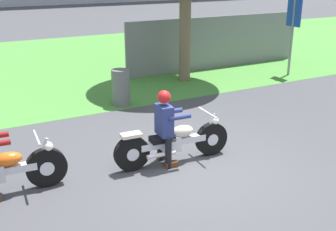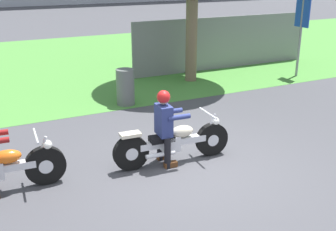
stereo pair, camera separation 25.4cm
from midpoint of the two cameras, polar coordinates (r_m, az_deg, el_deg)
name	(u,v)px [view 1 (the left image)]	position (r m, az deg, el deg)	size (l,w,h in m)	color
ground	(196,169)	(7.52, 2.91, -7.38)	(120.00, 120.00, 0.00)	#424247
grass_verge	(58,64)	(16.17, -15.24, 6.80)	(60.00, 12.00, 0.01)	#478438
motorcycle_lead	(174,142)	(7.63, -0.18, -3.69)	(2.25, 0.66, 0.88)	black
rider_lead	(165,122)	(7.41, -1.38, -0.88)	(0.57, 0.48, 1.40)	black
trash_can	(121,87)	(10.89, -7.13, 3.82)	(0.47, 0.47, 0.94)	#595E5B
sign_banner	(293,23)	(14.27, 16.24, 12.10)	(0.08, 0.60, 2.60)	gray
fence_segment	(217,42)	(15.00, 6.25, 9.90)	(7.00, 0.06, 1.80)	slate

